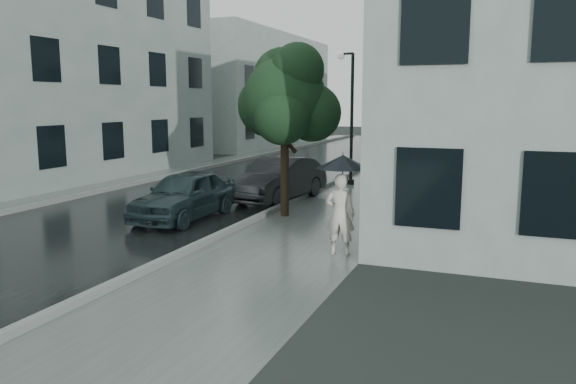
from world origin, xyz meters
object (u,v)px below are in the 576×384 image
at_px(pedestrian, 340,214).
at_px(street_tree, 286,98).
at_px(lamp_post, 349,109).
at_px(car_near, 185,195).
at_px(car_far, 278,179).

distance_m(pedestrian, street_tree, 4.92).
relative_size(street_tree, lamp_post, 0.94).
xyz_separation_m(pedestrian, street_tree, (-2.56, 3.44, 2.40)).
bearing_deg(street_tree, car_near, -149.02).
bearing_deg(pedestrian, street_tree, -57.40).
bearing_deg(car_far, pedestrian, -48.43).
bearing_deg(lamp_post, car_near, -87.58).
relative_size(street_tree, car_near, 1.22).
relative_size(pedestrian, car_near, 0.44).
bearing_deg(street_tree, car_far, 117.06).
xyz_separation_m(street_tree, car_far, (-1.10, 2.16, -2.57)).
bearing_deg(car_near, pedestrian, -21.98).
height_order(street_tree, car_far, street_tree).
bearing_deg(street_tree, pedestrian, -53.33).
height_order(pedestrian, car_far, pedestrian).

